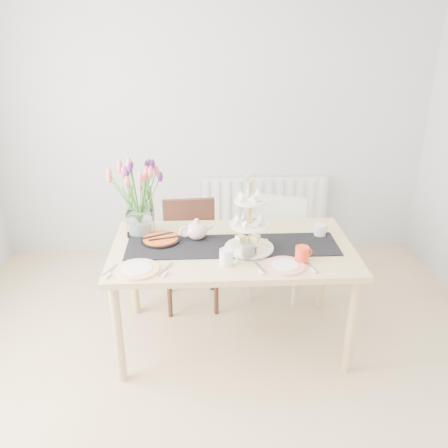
{
  "coord_description": "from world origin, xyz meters",
  "views": [
    {
      "loc": [
        -0.1,
        -2.05,
        2.15
      ],
      "look_at": [
        0.04,
        0.71,
        0.94
      ],
      "focal_mm": 38.0,
      "sensor_mm": 36.0,
      "label": 1
    }
  ],
  "objects_px": {
    "cake_stand": "(249,231)",
    "chair_white": "(279,239)",
    "tart_tin": "(161,240)",
    "plate_right": "(285,266)",
    "plate_left": "(138,269)",
    "cream_jug": "(320,230)",
    "dining_table": "(232,257)",
    "teapot": "(197,230)",
    "radiator": "(264,208)",
    "chair_brown": "(190,245)",
    "tulip_vase": "(138,185)",
    "mug_orange": "(302,254)",
    "mug_white": "(226,257)",
    "mug_grey": "(248,252)"
  },
  "relations": [
    {
      "from": "dining_table",
      "to": "chair_white",
      "type": "relative_size",
      "value": 2.0
    },
    {
      "from": "teapot",
      "to": "plate_left",
      "type": "relative_size",
      "value": 0.85
    },
    {
      "from": "chair_white",
      "to": "plate_right",
      "type": "relative_size",
      "value": 3.29
    },
    {
      "from": "tart_tin",
      "to": "plate_right",
      "type": "distance_m",
      "value": 0.87
    },
    {
      "from": "radiator",
      "to": "dining_table",
      "type": "bearing_deg",
      "value": -105.83
    },
    {
      "from": "cake_stand",
      "to": "mug_orange",
      "type": "height_order",
      "value": "cake_stand"
    },
    {
      "from": "chair_brown",
      "to": "mug_white",
      "type": "bearing_deg",
      "value": -77.43
    },
    {
      "from": "cake_stand",
      "to": "plate_left",
      "type": "xyz_separation_m",
      "value": [
        -0.7,
        -0.24,
        -0.13
      ]
    },
    {
      "from": "radiator",
      "to": "tulip_vase",
      "type": "xyz_separation_m",
      "value": [
        -1.03,
        -1.18,
        0.65
      ]
    },
    {
      "from": "dining_table",
      "to": "cake_stand",
      "type": "height_order",
      "value": "cake_stand"
    },
    {
      "from": "plate_left",
      "to": "mug_orange",
      "type": "bearing_deg",
      "value": 3.42
    },
    {
      "from": "radiator",
      "to": "cream_jug",
      "type": "xyz_separation_m",
      "value": [
        0.21,
        -1.29,
        0.34
      ]
    },
    {
      "from": "tulip_vase",
      "to": "mug_grey",
      "type": "xyz_separation_m",
      "value": [
        0.71,
        -0.42,
        -0.3
      ]
    },
    {
      "from": "chair_brown",
      "to": "plate_right",
      "type": "bearing_deg",
      "value": -59.28
    },
    {
      "from": "dining_table",
      "to": "mug_grey",
      "type": "relative_size",
      "value": 16.39
    },
    {
      "from": "cream_jug",
      "to": "mug_white",
      "type": "distance_m",
      "value": 0.78
    },
    {
      "from": "teapot",
      "to": "cream_jug",
      "type": "height_order",
      "value": "teapot"
    },
    {
      "from": "mug_white",
      "to": "mug_orange",
      "type": "bearing_deg",
      "value": 30.8
    },
    {
      "from": "dining_table",
      "to": "teapot",
      "type": "bearing_deg",
      "value": 153.86
    },
    {
      "from": "mug_orange",
      "to": "dining_table",
      "type": "bearing_deg",
      "value": 126.17
    },
    {
      "from": "radiator",
      "to": "chair_brown",
      "type": "relative_size",
      "value": 1.44
    },
    {
      "from": "dining_table",
      "to": "tulip_vase",
      "type": "bearing_deg",
      "value": 158.53
    },
    {
      "from": "chair_white",
      "to": "plate_left",
      "type": "distance_m",
      "value": 1.46
    },
    {
      "from": "tulip_vase",
      "to": "mug_orange",
      "type": "xyz_separation_m",
      "value": [
        1.04,
        -0.48,
        -0.3
      ]
    },
    {
      "from": "plate_left",
      "to": "plate_right",
      "type": "distance_m",
      "value": 0.89
    },
    {
      "from": "mug_grey",
      "to": "mug_orange",
      "type": "relative_size",
      "value": 0.96
    },
    {
      "from": "teapot",
      "to": "mug_white",
      "type": "xyz_separation_m",
      "value": [
        0.18,
        -0.36,
        -0.02
      ]
    },
    {
      "from": "radiator",
      "to": "mug_white",
      "type": "height_order",
      "value": "mug_white"
    },
    {
      "from": "dining_table",
      "to": "chair_white",
      "type": "bearing_deg",
      "value": 57.99
    },
    {
      "from": "radiator",
      "to": "cake_stand",
      "type": "distance_m",
      "value": 1.58
    },
    {
      "from": "dining_table",
      "to": "tart_tin",
      "type": "distance_m",
      "value": 0.5
    },
    {
      "from": "tart_tin",
      "to": "mug_grey",
      "type": "distance_m",
      "value": 0.63
    },
    {
      "from": "tulip_vase",
      "to": "mug_white",
      "type": "distance_m",
      "value": 0.81
    },
    {
      "from": "chair_brown",
      "to": "plate_left",
      "type": "bearing_deg",
      "value": -112.43
    },
    {
      "from": "chair_brown",
      "to": "mug_grey",
      "type": "bearing_deg",
      "value": -66.8
    },
    {
      "from": "mug_grey",
      "to": "mug_white",
      "type": "bearing_deg",
      "value": -172.69
    },
    {
      "from": "teapot",
      "to": "tart_tin",
      "type": "distance_m",
      "value": 0.25
    },
    {
      "from": "cake_stand",
      "to": "plate_right",
      "type": "relative_size",
      "value": 1.94
    },
    {
      "from": "cake_stand",
      "to": "dining_table",
      "type": "bearing_deg",
      "value": 152.74
    },
    {
      "from": "mug_orange",
      "to": "plate_right",
      "type": "xyz_separation_m",
      "value": [
        -0.11,
        -0.06,
        -0.04
      ]
    },
    {
      "from": "chair_brown",
      "to": "tart_tin",
      "type": "distance_m",
      "value": 0.59
    },
    {
      "from": "radiator",
      "to": "cream_jug",
      "type": "height_order",
      "value": "cream_jug"
    },
    {
      "from": "tulip_vase",
      "to": "cake_stand",
      "type": "distance_m",
      "value": 0.82
    },
    {
      "from": "radiator",
      "to": "dining_table",
      "type": "height_order",
      "value": "same"
    },
    {
      "from": "plate_left",
      "to": "cream_jug",
      "type": "bearing_deg",
      "value": 19.68
    },
    {
      "from": "tulip_vase",
      "to": "mug_orange",
      "type": "height_order",
      "value": "tulip_vase"
    },
    {
      "from": "teapot",
      "to": "tart_tin",
      "type": "bearing_deg",
      "value": 175.71
    },
    {
      "from": "chair_brown",
      "to": "cake_stand",
      "type": "height_order",
      "value": "cake_stand"
    },
    {
      "from": "mug_orange",
      "to": "tart_tin",
      "type": "bearing_deg",
      "value": 135.43
    },
    {
      "from": "cake_stand",
      "to": "chair_white",
      "type": "bearing_deg",
      "value": 66.27
    }
  ]
}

